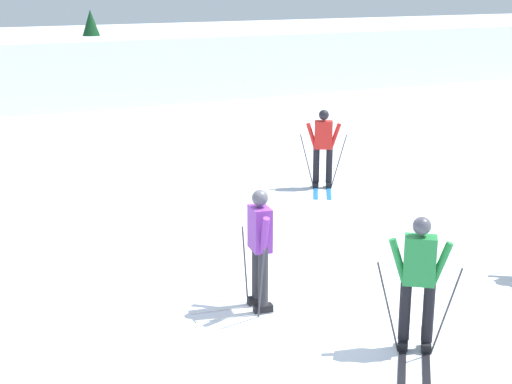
% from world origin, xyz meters
% --- Properties ---
extents(ground_plane, '(120.00, 120.00, 0.00)m').
position_xyz_m(ground_plane, '(0.00, 0.00, 0.00)').
color(ground_plane, silver).
extents(far_snow_ridge, '(80.00, 9.01, 2.34)m').
position_xyz_m(far_snow_ridge, '(0.00, 21.50, 1.17)').
color(far_snow_ridge, silver).
rests_on(far_snow_ridge, ground).
extents(skier_purple, '(1.64, 1.00, 1.71)m').
position_xyz_m(skier_purple, '(-0.45, 0.13, 0.92)').
color(skier_purple, silver).
rests_on(skier_purple, ground).
extents(skier_red, '(1.13, 1.57, 1.71)m').
position_xyz_m(skier_red, '(3.58, 5.13, 0.92)').
color(skier_red, '#237AC6').
rests_on(skier_red, ground).
extents(skier_green, '(1.27, 1.49, 1.71)m').
position_xyz_m(skier_green, '(0.74, -1.78, 0.92)').
color(skier_green, black).
rests_on(skier_green, ground).
extents(conifer_far_left, '(1.76, 1.76, 3.28)m').
position_xyz_m(conifer_far_left, '(2.37, 19.60, 1.99)').
color(conifer_far_left, '#513823').
rests_on(conifer_far_left, ground).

